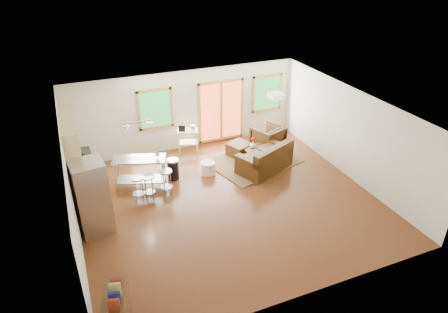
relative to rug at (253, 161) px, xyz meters
name	(u,v)px	position (x,y,z in m)	size (l,w,h in m)	color
floor	(228,201)	(-1.56, -1.70, -0.02)	(7.50, 7.00, 0.02)	#3E1E0D
ceiling	(229,109)	(-1.56, -1.70, 2.60)	(7.50, 7.00, 0.02)	silver
back_wall	(186,110)	(-1.56, 1.81, 1.29)	(7.50, 0.02, 2.60)	beige
left_wall	(70,190)	(-5.32, -1.70, 1.29)	(0.02, 7.00, 2.60)	beige
right_wall	(351,134)	(2.20, -1.70, 1.29)	(0.02, 7.00, 2.60)	beige
front_wall	(305,245)	(-1.56, -5.21, 1.29)	(7.50, 0.02, 2.60)	beige
window_left	(155,109)	(-2.56, 1.76, 1.49)	(1.10, 0.05, 1.30)	#1C5D26
french_doors	(221,111)	(-0.36, 1.76, 1.09)	(1.60, 0.05, 2.10)	#BF4721
window_right	(267,93)	(1.34, 1.76, 1.49)	(1.10, 0.05, 1.30)	#1C5D26
rug	(253,161)	(0.00, 0.00, 0.00)	(2.57, 1.98, 0.03)	#455B35
loveseat	(265,160)	(0.10, -0.61, 0.33)	(1.87, 1.49, 0.87)	black
coffee_table	(259,148)	(0.28, 0.16, 0.32)	(1.01, 0.64, 0.39)	#3E2714
armchair	(268,137)	(0.81, 0.59, 0.44)	(0.89, 0.83, 0.91)	black
ottoman	(239,149)	(-0.23, 0.55, 0.20)	(0.64, 0.64, 0.42)	black
pouf	(208,168)	(-1.55, -0.14, 0.17)	(0.43, 0.43, 0.37)	white
vase	(253,144)	(0.07, 0.17, 0.51)	(0.26, 0.27, 0.35)	silver
book	(266,146)	(0.35, -0.14, 0.53)	(0.22, 0.03, 0.30)	maroon
cabinets	(80,166)	(-5.05, 0.01, 0.91)	(0.64, 2.24, 2.30)	#DCC07F
refrigerator	(92,197)	(-4.90, -1.55, 0.89)	(0.81, 0.79, 1.81)	#B7BABC
island	(140,167)	(-3.52, -0.10, 0.60)	(1.52, 0.99, 0.90)	#B7BABC
cup	(157,154)	(-3.05, -0.26, 1.00)	(0.13, 0.10, 0.13)	silver
bar_stool_a	(138,184)	(-3.74, -0.77, 0.53)	(0.38, 0.38, 0.73)	#B7BABC
bar_stool_b	(148,182)	(-3.45, -0.78, 0.50)	(0.39, 0.39, 0.69)	#B7BABC
bar_stool_c	(166,177)	(-2.96, -0.72, 0.52)	(0.36, 0.36, 0.72)	#B7BABC
trash_can	(173,169)	(-2.58, -0.02, 0.30)	(0.40, 0.40, 0.62)	black
kitchen_cart	(187,134)	(-1.70, 1.36, 0.67)	(0.76, 0.61, 1.00)	#DCC07F
bookshelf	(116,313)	(-4.91, -4.64, 0.43)	(0.59, 1.02, 1.13)	#3E2714
ceiling_flush	(276,96)	(0.04, -1.10, 2.52)	(0.35, 0.35, 0.12)	white
pendant_light	(138,126)	(-3.46, -0.20, 1.88)	(0.80, 0.18, 0.79)	gray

